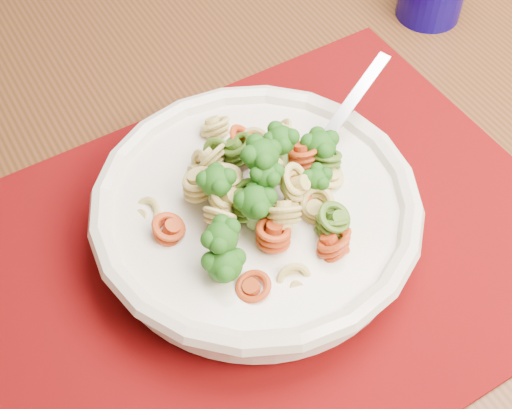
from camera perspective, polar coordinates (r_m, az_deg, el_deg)
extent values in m
cube|color=#5A2D19|center=(0.70, -7.68, 2.74)|extent=(1.63, 1.28, 0.04)
cube|color=#5A2D19|center=(1.47, 10.86, 13.05)|extent=(0.09, 0.09, 0.71)
cube|color=#5C0703|center=(0.61, 1.18, -3.51)|extent=(0.59, 0.52, 0.00)
cylinder|color=silver|center=(0.62, 0.00, -2.01)|extent=(0.12, 0.12, 0.01)
cylinder|color=silver|center=(0.60, 0.00, -0.88)|extent=(0.26, 0.26, 0.03)
torus|color=silver|center=(0.59, 0.00, 0.08)|extent=(0.28, 0.28, 0.02)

